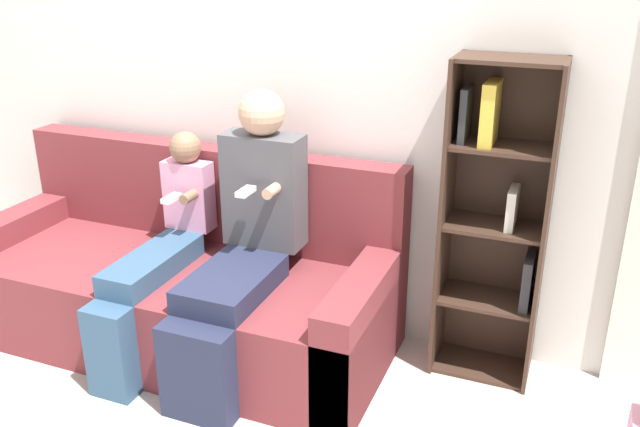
# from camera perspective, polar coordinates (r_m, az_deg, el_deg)

# --- Properties ---
(ground_plane) EXTENTS (14.00, 14.00, 0.00)m
(ground_plane) POSITION_cam_1_polar(r_m,az_deg,el_deg) (3.23, -11.58, -16.01)
(ground_plane) COLOR #BCB2A8
(back_wall) EXTENTS (10.00, 0.06, 2.55)m
(back_wall) POSITION_cam_1_polar(r_m,az_deg,el_deg) (3.52, -3.93, 10.62)
(back_wall) COLOR silver
(back_wall) RESTS_ON ground_plane
(couch) EXTENTS (2.20, 0.90, 0.96)m
(couch) POSITION_cam_1_polar(r_m,az_deg,el_deg) (3.61, -11.55, -5.89)
(couch) COLOR maroon
(couch) RESTS_ON ground_plane
(adult_seated) EXTENTS (0.39, 0.86, 1.33)m
(adult_seated) POSITION_cam_1_polar(r_m,az_deg,el_deg) (3.18, -6.44, -1.96)
(adult_seated) COLOR #232842
(adult_seated) RESTS_ON ground_plane
(child_seated) EXTENTS (0.25, 0.87, 1.08)m
(child_seated) POSITION_cam_1_polar(r_m,az_deg,el_deg) (3.40, -13.72, -3.46)
(child_seated) COLOR #335170
(child_seated) RESTS_ON ground_plane
(bookshelf) EXTENTS (0.46, 0.30, 1.52)m
(bookshelf) POSITION_cam_1_polar(r_m,az_deg,el_deg) (3.20, 14.64, -0.16)
(bookshelf) COLOR #3D281E
(bookshelf) RESTS_ON ground_plane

